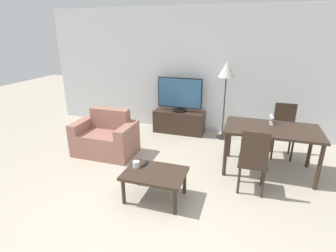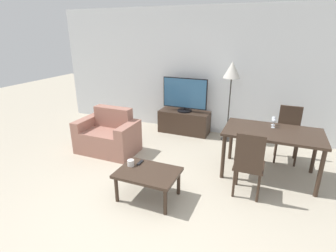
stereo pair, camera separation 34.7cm
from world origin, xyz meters
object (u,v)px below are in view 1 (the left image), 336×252
at_px(dining_chair_near, 253,159).
at_px(cup_white_near, 136,164).
at_px(tv_stand, 179,121).
at_px(coffee_table, 155,176).
at_px(remote_primary, 145,164).
at_px(dining_table, 272,133).
at_px(dining_chair_far, 283,128).
at_px(wine_glass_left, 272,116).
at_px(floor_lamp, 227,73).
at_px(wine_glass_center, 272,119).
at_px(armchair, 106,138).
at_px(tv, 180,95).

distance_m(dining_chair_near, cup_white_near, 1.62).
distance_m(tv_stand, coffee_table, 2.59).
bearing_deg(remote_primary, dining_table, 33.05).
distance_m(dining_chair_far, wine_glass_left, 0.62).
relative_size(floor_lamp, wine_glass_center, 11.24).
xyz_separation_m(coffee_table, dining_chair_near, (1.25, 0.55, 0.17)).
bearing_deg(armchair, dining_chair_far, 16.67).
distance_m(armchair, cup_white_near, 1.50).
bearing_deg(tv, coffee_table, -81.85).
height_order(coffee_table, dining_chair_far, dining_chair_far).
relative_size(dining_chair_far, cup_white_near, 10.29).
bearing_deg(dining_chair_far, coffee_table, -131.18).
distance_m(tv, dining_table, 2.28).
xyz_separation_m(tv, wine_glass_center, (1.86, -1.12, -0.01)).
bearing_deg(tv_stand, dining_table, -34.44).
relative_size(coffee_table, dining_chair_near, 0.85).
bearing_deg(remote_primary, floor_lamp, 70.42).
height_order(armchair, remote_primary, armchair).
bearing_deg(armchair, wine_glass_left, 9.68).
bearing_deg(wine_glass_left, coffee_table, -133.71).
height_order(dining_chair_far, wine_glass_left, dining_chair_far).
height_order(dining_table, remote_primary, dining_table).
height_order(armchair, tv_stand, armchair).
relative_size(dining_chair_far, floor_lamp, 0.59).
bearing_deg(coffee_table, tv_stand, 98.15).
bearing_deg(wine_glass_left, dining_table, -87.06).
relative_size(coffee_table, remote_primary, 5.50).
distance_m(tv, dining_chair_near, 2.60).
height_order(tv, remote_primary, tv).
xyz_separation_m(armchair, wine_glass_left, (2.87, 0.49, 0.56)).
xyz_separation_m(coffee_table, dining_table, (1.50, 1.28, 0.32)).
bearing_deg(armchair, tv_stand, 55.81).
xyz_separation_m(armchair, cup_white_near, (1.09, -1.02, 0.15)).
distance_m(cup_white_near, wine_glass_center, 2.30).
bearing_deg(tv, dining_chair_far, -14.56).
xyz_separation_m(dining_chair_near, dining_chair_far, (0.51, 1.46, 0.00)).
relative_size(dining_table, wine_glass_left, 9.92).
relative_size(armchair, cup_white_near, 11.83).
height_order(dining_chair_far, wine_glass_center, dining_chair_far).
distance_m(tv_stand, dining_chair_far, 2.21).
bearing_deg(tv_stand, dining_chair_far, -14.62).
relative_size(armchair, wine_glass_left, 7.64).
height_order(armchair, coffee_table, armchair).
bearing_deg(dining_chair_near, cup_white_near, -162.09).
height_order(tv_stand, wine_glass_left, wine_glass_left).
xyz_separation_m(tv_stand, floor_lamp, (0.99, -0.07, 1.16)).
xyz_separation_m(dining_table, dining_chair_near, (-0.25, -0.73, -0.14)).
xyz_separation_m(armchair, dining_table, (2.89, 0.21, 0.37)).
xyz_separation_m(coffee_table, wine_glass_left, (1.49, 1.56, 0.51)).
bearing_deg(floor_lamp, coffee_table, -103.97).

